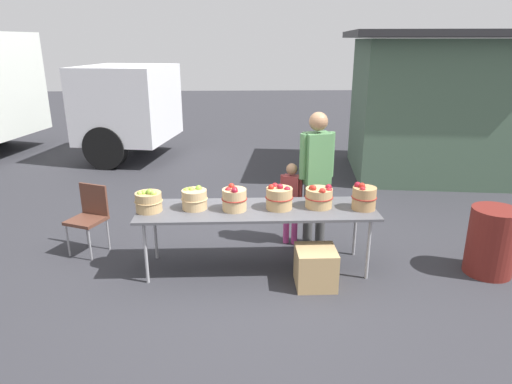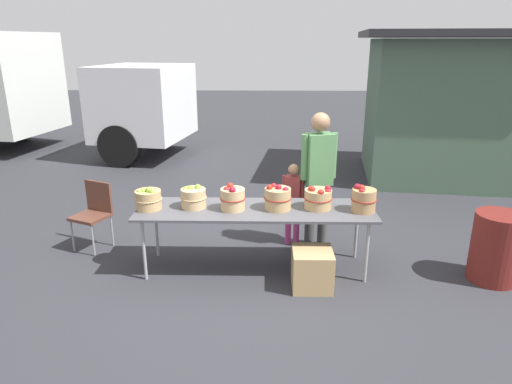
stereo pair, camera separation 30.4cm
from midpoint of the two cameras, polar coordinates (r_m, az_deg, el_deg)
ground_plane at (r=5.47m, az=1.55°, el=-9.49°), size 40.00×40.00×0.00m
market_table at (r=5.18m, az=1.61°, el=-2.50°), size 2.70×0.76×0.75m
apple_basket_green_0 at (r=5.23m, az=-11.77°, el=-0.86°), size 0.31×0.31×0.27m
apple_basket_green_1 at (r=5.20m, az=-6.22°, el=-0.70°), size 0.30×0.30×0.26m
apple_basket_red_0 at (r=5.09m, az=-1.26°, el=-0.83°), size 0.29×0.29×0.30m
apple_basket_red_1 at (r=5.13m, az=4.44°, el=-0.76°), size 0.32×0.32×0.30m
apple_basket_red_2 at (r=5.21m, az=9.48°, el=-0.80°), size 0.33×0.33×0.27m
apple_basket_red_3 at (r=5.22m, az=14.97°, el=-0.92°), size 0.29×0.29×0.31m
vendor_adult at (r=5.72m, az=9.36°, el=2.67°), size 0.45×0.31×1.75m
child_customer at (r=5.86m, az=6.15°, el=-0.77°), size 0.28×0.20×1.10m
box_truck at (r=12.56m, az=-28.67°, el=11.39°), size 7.96×3.52×2.75m
food_kiosk at (r=9.56m, az=24.24°, el=9.80°), size 3.85×3.34×2.74m
folding_chair at (r=6.12m, az=-18.36°, el=-2.16°), size 0.53×0.53×0.86m
trash_barrel at (r=5.78m, az=29.26°, el=-6.12°), size 0.53×0.53×0.79m
produce_crate at (r=5.05m, az=8.80°, el=-9.54°), size 0.43×0.43×0.43m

